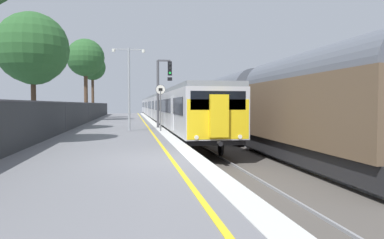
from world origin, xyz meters
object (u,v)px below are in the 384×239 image
commuter_train_at_platform (161,107)px  background_tree_left (33,51)px  speed_limit_sign (161,102)px  freight_train_adjacent_track (230,104)px  background_tree_right (93,68)px  platform_lamp_mid (129,82)px  signal_gantry (162,85)px  background_tree_back (85,59)px

commuter_train_at_platform → background_tree_left: (-9.62, -20.69, 3.69)m
speed_limit_sign → freight_train_adjacent_track: bearing=40.8°
freight_train_adjacent_track → background_tree_left: (-13.62, -3.34, 3.30)m
speed_limit_sign → background_tree_left: bearing=167.6°
background_tree_right → platform_lamp_mid: bearing=-78.5°
freight_train_adjacent_track → background_tree_left: size_ratio=5.15×
platform_lamp_mid → freight_train_adjacent_track: bearing=31.0°
signal_gantry → background_tree_right: (-6.60, 18.11, 2.91)m
freight_train_adjacent_track → background_tree_left: background_tree_left is taller
speed_limit_sign → background_tree_back: bearing=112.7°
background_tree_right → background_tree_back: (-0.09, -6.44, 0.26)m
commuter_train_at_platform → background_tree_left: size_ratio=8.13×
commuter_train_at_platform → background_tree_right: size_ratio=7.91×
commuter_train_at_platform → background_tree_back: (-8.16, -7.28, 4.91)m
commuter_train_at_platform → background_tree_back: bearing=-138.2°
freight_train_adjacent_track → signal_gantry: signal_gantry is taller
signal_gantry → background_tree_left: (-8.15, -1.74, 1.94)m
freight_train_adjacent_track → background_tree_back: background_tree_back is taller
signal_gantry → background_tree_back: background_tree_back is taller
speed_limit_sign → background_tree_right: 22.81m
commuter_train_at_platform → speed_limit_sign: commuter_train_at_platform is taller
speed_limit_sign → platform_lamp_mid: platform_lamp_mid is taller
background_tree_back → background_tree_left: bearing=-96.2°
background_tree_left → background_tree_back: 13.54m
background_tree_left → background_tree_back: size_ratio=0.90×
background_tree_left → background_tree_right: 19.93m
speed_limit_sign → platform_lamp_mid: bearing=168.7°
commuter_train_at_platform → background_tree_right: background_tree_right is taller
freight_train_adjacent_track → platform_lamp_mid: bearing=-149.0°
commuter_train_at_platform → signal_gantry: (-1.47, -18.95, 1.75)m
commuter_train_at_platform → signal_gantry: signal_gantry is taller
speed_limit_sign → platform_lamp_mid: (-1.91, 0.38, 1.24)m
speed_limit_sign → background_tree_left: 8.55m
commuter_train_at_platform → freight_train_adjacent_track: freight_train_adjacent_track is taller
background_tree_right → background_tree_back: background_tree_back is taller
commuter_train_at_platform → background_tree_left: background_tree_left is taller
freight_train_adjacent_track → signal_gantry: bearing=-163.6°
platform_lamp_mid → background_tree_right: 21.80m
signal_gantry → background_tree_right: bearing=110.0°
freight_train_adjacent_track → platform_lamp_mid: (-7.76, -4.67, 1.39)m
background_tree_right → background_tree_back: size_ratio=0.92×
background_tree_back → platform_lamp_mid: bearing=-73.4°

